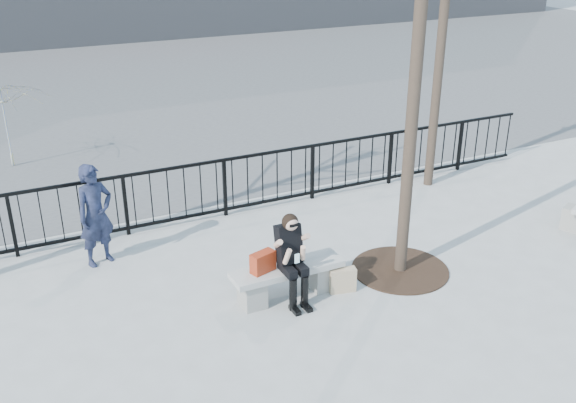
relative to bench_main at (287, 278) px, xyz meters
name	(u,v)px	position (x,y,z in m)	size (l,w,h in m)	color
ground	(287,296)	(0.00, 0.00, -0.30)	(120.00, 120.00, 0.00)	gray
street_surface	(93,82)	(0.00, 15.00, -0.30)	(60.00, 23.00, 0.01)	#474747
railing	(214,189)	(0.00, 3.00, 0.25)	(14.00, 0.06, 1.10)	black
tree_grate	(400,269)	(1.90, -0.10, -0.29)	(1.50, 1.50, 0.02)	black
bench_main	(287,278)	(0.00, 0.00, 0.00)	(1.65, 0.46, 0.49)	gray
seated_woman	(293,260)	(0.00, -0.16, 0.37)	(0.50, 0.64, 1.34)	black
handbag	(263,262)	(-0.37, 0.02, 0.34)	(0.36, 0.17, 0.29)	maroon
shopping_bag	(342,280)	(0.77, -0.24, -0.12)	(0.39, 0.14, 0.37)	#C2AF89
standing_man	(96,215)	(-2.22, 2.20, 0.52)	(0.60, 0.40, 1.65)	black
vendor_umbrella	(6,126)	(-3.12, 7.45, 0.63)	(2.02, 2.06, 1.85)	yellow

